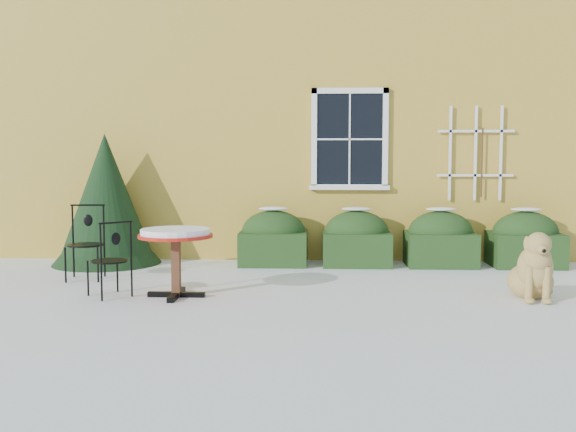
{
  "coord_description": "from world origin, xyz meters",
  "views": [
    {
      "loc": [
        0.39,
        -7.43,
        1.62
      ],
      "look_at": [
        0.0,
        1.0,
        0.9
      ],
      "focal_mm": 40.0,
      "sensor_mm": 36.0,
      "label": 1
    }
  ],
  "objects_px": {
    "bistro_table": "(176,240)",
    "patio_chair_far": "(86,242)",
    "dog": "(533,271)",
    "patio_chair_near": "(111,259)",
    "evergreen_shrub": "(106,212)"
  },
  "relations": [
    {
      "from": "evergreen_shrub",
      "to": "bistro_table",
      "type": "relative_size",
      "value": 2.33
    },
    {
      "from": "bistro_table",
      "to": "dog",
      "type": "height_order",
      "value": "bistro_table"
    },
    {
      "from": "dog",
      "to": "bistro_table",
      "type": "bearing_deg",
      "value": -175.48
    },
    {
      "from": "bistro_table",
      "to": "dog",
      "type": "relative_size",
      "value": 0.96
    },
    {
      "from": "bistro_table",
      "to": "dog",
      "type": "xyz_separation_m",
      "value": [
        4.22,
        0.05,
        -0.35
      ]
    },
    {
      "from": "patio_chair_near",
      "to": "patio_chair_far",
      "type": "distance_m",
      "value": 1.35
    },
    {
      "from": "patio_chair_far",
      "to": "dog",
      "type": "height_order",
      "value": "patio_chair_far"
    },
    {
      "from": "bistro_table",
      "to": "patio_chair_near",
      "type": "bearing_deg",
      "value": -178.11
    },
    {
      "from": "evergreen_shrub",
      "to": "dog",
      "type": "distance_m",
      "value": 6.37
    },
    {
      "from": "bistro_table",
      "to": "dog",
      "type": "distance_m",
      "value": 4.23
    },
    {
      "from": "patio_chair_near",
      "to": "dog",
      "type": "relative_size",
      "value": 0.99
    },
    {
      "from": "evergreen_shrub",
      "to": "dog",
      "type": "relative_size",
      "value": 2.23
    },
    {
      "from": "bistro_table",
      "to": "patio_chair_far",
      "type": "bearing_deg",
      "value": 143.44
    },
    {
      "from": "evergreen_shrub",
      "to": "dog",
      "type": "bearing_deg",
      "value": -22.28
    },
    {
      "from": "bistro_table",
      "to": "patio_chair_near",
      "type": "relative_size",
      "value": 0.96
    }
  ]
}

